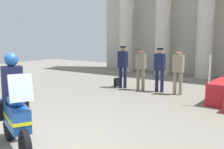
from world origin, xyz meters
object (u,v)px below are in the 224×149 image
at_px(officer_in_row_3, 178,68).
at_px(motorcycle_with_rider, 14,110).
at_px(officer_in_row_1, 141,66).
at_px(officer_in_row_2, 160,66).
at_px(officer_in_row_0, 123,63).
at_px(briefcase_on_ground, 117,82).

relative_size(officer_in_row_3, motorcycle_with_rider, 0.87).
relative_size(officer_in_row_1, motorcycle_with_rider, 0.85).
bearing_deg(officer_in_row_2, officer_in_row_1, 6.15).
distance_m(officer_in_row_1, officer_in_row_3, 1.53).
xyz_separation_m(officer_in_row_0, motorcycle_with_rider, (1.71, -6.61, -0.22)).
distance_m(officer_in_row_2, officer_in_row_3, 0.77).
bearing_deg(motorcycle_with_rider, officer_in_row_2, 116.85).
relative_size(officer_in_row_0, motorcycle_with_rider, 0.89).
relative_size(officer_in_row_1, officer_in_row_3, 0.99).
bearing_deg(officer_in_row_3, briefcase_on_ground, -3.47).
height_order(officer_in_row_3, motorcycle_with_rider, motorcycle_with_rider).
xyz_separation_m(officer_in_row_1, officer_in_row_3, (1.53, 0.04, 0.01)).
bearing_deg(officer_in_row_0, motorcycle_with_rider, 102.90).
bearing_deg(officer_in_row_0, officer_in_row_1, 177.62).
height_order(officer_in_row_3, briefcase_on_ground, officer_in_row_3).
height_order(officer_in_row_1, officer_in_row_2, officer_in_row_2).
distance_m(officer_in_row_0, officer_in_row_1, 0.84).
bearing_deg(briefcase_on_ground, officer_in_row_3, -1.84).
distance_m(officer_in_row_0, motorcycle_with_rider, 6.83).
distance_m(motorcycle_with_rider, briefcase_on_ground, 7.07).
xyz_separation_m(officer_in_row_1, officer_in_row_2, (0.76, 0.10, 0.02)).
height_order(officer_in_row_1, officer_in_row_3, officer_in_row_3).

